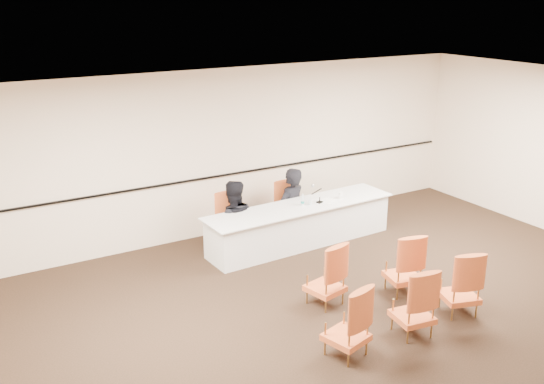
{
  "coord_description": "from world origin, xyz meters",
  "views": [
    {
      "loc": [
        -4.78,
        -5.47,
        4.22
      ],
      "look_at": [
        -0.0,
        2.6,
        1.13
      ],
      "focal_mm": 40.0,
      "sensor_mm": 36.0,
      "label": 1
    }
  ],
  "objects_px": {
    "drinking_glass": "(310,202)",
    "aud_chair_front_mid": "(325,274)",
    "panel_table": "(301,225)",
    "panelist_main": "(291,214)",
    "panelist_second": "(233,227)",
    "coffee_cup": "(341,195)",
    "aud_chair_front_right": "(404,263)",
    "aud_chair_back_left": "(347,321)",
    "panelist_second_chair": "(233,221)",
    "water_bottle": "(303,200)",
    "panelist_main_chair": "(291,208)",
    "microphone": "(320,194)",
    "aud_chair_back_right": "(460,281)",
    "aud_chair_back_mid": "(413,301)"
  },
  "relations": [
    {
      "from": "panelist_second",
      "to": "aud_chair_back_right",
      "type": "height_order",
      "value": "panelist_second"
    },
    {
      "from": "panelist_second_chair",
      "to": "microphone",
      "type": "bearing_deg",
      "value": -22.67
    },
    {
      "from": "panelist_second",
      "to": "panelist_second_chair",
      "type": "distance_m",
      "value": 0.11
    },
    {
      "from": "aud_chair_front_mid",
      "to": "water_bottle",
      "type": "bearing_deg",
      "value": 52.9
    },
    {
      "from": "panelist_second",
      "to": "aud_chair_front_mid",
      "type": "height_order",
      "value": "panelist_second"
    },
    {
      "from": "panelist_second",
      "to": "panelist_second_chair",
      "type": "xyz_separation_m",
      "value": [
        0.0,
        0.0,
        0.11
      ]
    },
    {
      "from": "aud_chair_back_left",
      "to": "aud_chair_back_right",
      "type": "xyz_separation_m",
      "value": [
        1.97,
        0.04,
        0.0
      ]
    },
    {
      "from": "panelist_main_chair",
      "to": "panel_table",
      "type": "bearing_deg",
      "value": -106.77
    },
    {
      "from": "panelist_main_chair",
      "to": "aud_chair_back_left",
      "type": "relative_size",
      "value": 1.0
    },
    {
      "from": "panelist_second",
      "to": "drinking_glass",
      "type": "xyz_separation_m",
      "value": [
        1.25,
        -0.54,
        0.39
      ]
    },
    {
      "from": "drinking_glass",
      "to": "aud_chair_front_mid",
      "type": "relative_size",
      "value": 0.11
    },
    {
      "from": "panelist_main",
      "to": "panelist_main_chair",
      "type": "relative_size",
      "value": 1.84
    },
    {
      "from": "aud_chair_front_right",
      "to": "aud_chair_back_left",
      "type": "xyz_separation_m",
      "value": [
        -1.71,
        -0.89,
        0.0
      ]
    },
    {
      "from": "panel_table",
      "to": "aud_chair_back_mid",
      "type": "height_order",
      "value": "aud_chair_back_mid"
    },
    {
      "from": "panelist_main_chair",
      "to": "drinking_glass",
      "type": "bearing_deg",
      "value": -89.5
    },
    {
      "from": "water_bottle",
      "to": "aud_chair_front_right",
      "type": "distance_m",
      "value": 2.35
    },
    {
      "from": "panelist_main",
      "to": "panel_table",
      "type": "bearing_deg",
      "value": 57.81
    },
    {
      "from": "coffee_cup",
      "to": "drinking_glass",
      "type": "bearing_deg",
      "value": 179.88
    },
    {
      "from": "panelist_second_chair",
      "to": "water_bottle",
      "type": "relative_size",
      "value": 4.62
    },
    {
      "from": "drinking_glass",
      "to": "aud_chair_front_mid",
      "type": "height_order",
      "value": "aud_chair_front_mid"
    },
    {
      "from": "microphone",
      "to": "coffee_cup",
      "type": "distance_m",
      "value": 0.46
    },
    {
      "from": "microphone",
      "to": "aud_chair_back_left",
      "type": "distance_m",
      "value": 3.65
    },
    {
      "from": "panel_table",
      "to": "panelist_main",
      "type": "bearing_deg",
      "value": 73.23
    },
    {
      "from": "panelist_second",
      "to": "panelist_second_chair",
      "type": "height_order",
      "value": "panelist_second"
    },
    {
      "from": "aud_chair_back_mid",
      "to": "aud_chair_back_right",
      "type": "bearing_deg",
      "value": 13.72
    },
    {
      "from": "panelist_main_chair",
      "to": "aud_chair_front_right",
      "type": "xyz_separation_m",
      "value": [
        0.15,
        -2.85,
        0.0
      ]
    },
    {
      "from": "panelist_main",
      "to": "water_bottle",
      "type": "height_order",
      "value": "panelist_main"
    },
    {
      "from": "panelist_second",
      "to": "microphone",
      "type": "distance_m",
      "value": 1.62
    },
    {
      "from": "drinking_glass",
      "to": "aud_chair_back_right",
      "type": "relative_size",
      "value": 0.11
    },
    {
      "from": "water_bottle",
      "to": "coffee_cup",
      "type": "bearing_deg",
      "value": -3.34
    },
    {
      "from": "panelist_second_chair",
      "to": "aud_chair_front_right",
      "type": "height_order",
      "value": "same"
    },
    {
      "from": "panelist_second_chair",
      "to": "coffee_cup",
      "type": "relative_size",
      "value": 7.84
    },
    {
      "from": "aud_chair_front_mid",
      "to": "panel_table",
      "type": "bearing_deg",
      "value": 53.71
    },
    {
      "from": "panelist_second",
      "to": "aud_chair_back_mid",
      "type": "xyz_separation_m",
      "value": [
        0.68,
        -3.74,
        0.11
      ]
    },
    {
      "from": "microphone",
      "to": "aud_chair_back_right",
      "type": "xyz_separation_m",
      "value": [
        0.17,
        -3.11,
        -0.39
      ]
    },
    {
      "from": "panelist_second_chair",
      "to": "aud_chair_back_left",
      "type": "distance_m",
      "value": 3.71
    },
    {
      "from": "panelist_main_chair",
      "to": "aud_chair_back_right",
      "type": "distance_m",
      "value": 3.72
    },
    {
      "from": "panelist_main",
      "to": "water_bottle",
      "type": "distance_m",
      "value": 0.72
    },
    {
      "from": "panelist_main_chair",
      "to": "drinking_glass",
      "type": "distance_m",
      "value": 0.66
    },
    {
      "from": "panelist_second",
      "to": "microphone",
      "type": "relative_size",
      "value": 5.33
    },
    {
      "from": "panelist_main",
      "to": "aud_chair_back_mid",
      "type": "xyz_separation_m",
      "value": [
        -0.54,
        -3.78,
        0.12
      ]
    },
    {
      "from": "panelist_second_chair",
      "to": "aud_chair_front_mid",
      "type": "xyz_separation_m",
      "value": [
        0.17,
        -2.52,
        0.0
      ]
    },
    {
      "from": "panel_table",
      "to": "water_bottle",
      "type": "relative_size",
      "value": 17.26
    },
    {
      "from": "aud_chair_front_right",
      "to": "aud_chair_back_mid",
      "type": "distance_m",
      "value": 1.15
    },
    {
      "from": "coffee_cup",
      "to": "aud_chair_back_mid",
      "type": "height_order",
      "value": "aud_chair_back_mid"
    },
    {
      "from": "aud_chair_front_mid",
      "to": "panelist_main",
      "type": "bearing_deg",
      "value": 55.63
    },
    {
      "from": "panelist_main_chair",
      "to": "aud_chair_back_left",
      "type": "bearing_deg",
      "value": -114.91
    },
    {
      "from": "panelist_second",
      "to": "coffee_cup",
      "type": "relative_size",
      "value": 13.75
    },
    {
      "from": "panelist_second_chair",
      "to": "aud_chair_back_mid",
      "type": "xyz_separation_m",
      "value": [
        0.68,
        -3.74,
        0.0
      ]
    },
    {
      "from": "drinking_glass",
      "to": "aud_chair_back_mid",
      "type": "relative_size",
      "value": 0.11
    }
  ]
}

